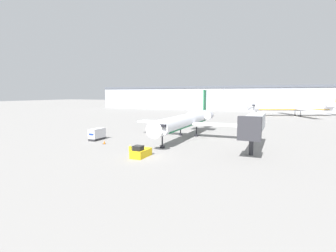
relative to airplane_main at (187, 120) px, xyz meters
name	(u,v)px	position (x,y,z in m)	size (l,w,h in m)	color
ground_plane	(142,157)	(0.14, -20.68, -3.60)	(600.00, 600.00, 0.00)	gray
terminal_building	(246,98)	(0.14, 99.32, 3.25)	(180.00, 16.80, 13.65)	#9EA3AD
airplane_main	(187,120)	(0.00, 0.00, 0.00)	(23.60, 32.12, 10.49)	silver
pushback_tug	(141,152)	(-0.14, -20.45, -2.92)	(1.83, 3.75, 1.84)	yellow
luggage_cart	(97,134)	(-15.28, -11.42, -2.43)	(1.61, 3.65, 2.34)	#232326
worker_near_tug	(130,151)	(-1.48, -21.22, -2.61)	(0.40, 0.26, 1.88)	#232838
traffic_cone_left	(104,142)	(-11.35, -14.35, -3.28)	(0.56, 0.56, 0.69)	black
airplane_parked_far_left	(295,107)	(24.03, 68.09, 0.25)	(38.19, 32.36, 10.74)	silver
jet_bridge	(254,124)	(14.73, -9.55, 0.85)	(3.20, 15.03, 6.19)	#2D2D33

